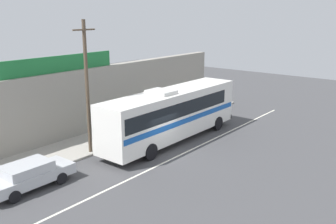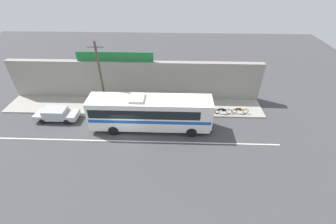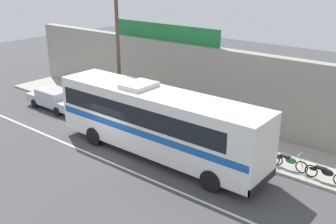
{
  "view_description": "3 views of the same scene",
  "coord_description": "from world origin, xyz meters",
  "px_view_note": "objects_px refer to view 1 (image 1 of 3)",
  "views": [
    {
      "loc": [
        -17.33,
        -14.11,
        8.71
      ],
      "look_at": [
        1.93,
        1.29,
        2.17
      ],
      "focal_mm": 40.39,
      "sensor_mm": 36.0,
      "label": 1
    },
    {
      "loc": [
        4.82,
        -16.92,
        15.17
      ],
      "look_at": [
        4.17,
        2.04,
        1.56
      ],
      "focal_mm": 24.15,
      "sensor_mm": 36.0,
      "label": 2
    },
    {
      "loc": [
        14.58,
        -12.86,
        9.42
      ],
      "look_at": [
        2.22,
        2.48,
        2.08
      ],
      "focal_mm": 41.78,
      "sensor_mm": 36.0,
      "label": 3
    }
  ],
  "objects_px": {
    "motorcycle_red": "(214,102)",
    "motorcycle_orange": "(191,110)",
    "motorcycle_purple": "(203,106)",
    "motorcycle_blue": "(182,113)",
    "pedestrian_by_curb": "(141,114)",
    "utility_pole": "(87,86)",
    "pedestrian_far_left": "(107,123)",
    "parked_car": "(29,175)",
    "intercity_bus": "(171,112)"
  },
  "relations": [
    {
      "from": "intercity_bus",
      "to": "motorcycle_purple",
      "type": "bearing_deg",
      "value": 18.19
    },
    {
      "from": "parked_car",
      "to": "motorcycle_orange",
      "type": "distance_m",
      "value": 16.57
    },
    {
      "from": "motorcycle_purple",
      "to": "motorcycle_orange",
      "type": "height_order",
      "value": "same"
    },
    {
      "from": "motorcycle_red",
      "to": "pedestrian_far_left",
      "type": "relative_size",
      "value": 1.13
    },
    {
      "from": "intercity_bus",
      "to": "motorcycle_orange",
      "type": "height_order",
      "value": "intercity_bus"
    },
    {
      "from": "motorcycle_blue",
      "to": "parked_car",
      "type": "bearing_deg",
      "value": -174.2
    },
    {
      "from": "parked_car",
      "to": "pedestrian_by_curb",
      "type": "xyz_separation_m",
      "value": [
        11.25,
        2.58,
        0.41
      ]
    },
    {
      "from": "motorcycle_purple",
      "to": "pedestrian_by_curb",
      "type": "relative_size",
      "value": 1.11
    },
    {
      "from": "motorcycle_blue",
      "to": "pedestrian_by_curb",
      "type": "height_order",
      "value": "pedestrian_by_curb"
    },
    {
      "from": "motorcycle_purple",
      "to": "pedestrian_far_left",
      "type": "bearing_deg",
      "value": 172.66
    },
    {
      "from": "motorcycle_red",
      "to": "motorcycle_orange",
      "type": "distance_m",
      "value": 3.68
    },
    {
      "from": "utility_pole",
      "to": "motorcycle_blue",
      "type": "height_order",
      "value": "utility_pole"
    },
    {
      "from": "motorcycle_blue",
      "to": "motorcycle_red",
      "type": "bearing_deg",
      "value": 0.92
    },
    {
      "from": "parked_car",
      "to": "pedestrian_far_left",
      "type": "relative_size",
      "value": 2.75
    },
    {
      "from": "pedestrian_by_curb",
      "to": "pedestrian_far_left",
      "type": "bearing_deg",
      "value": 175.54
    },
    {
      "from": "parked_car",
      "to": "motorcycle_purple",
      "type": "height_order",
      "value": "parked_car"
    },
    {
      "from": "motorcycle_purple",
      "to": "intercity_bus",
      "type": "bearing_deg",
      "value": -161.81
    },
    {
      "from": "motorcycle_orange",
      "to": "pedestrian_far_left",
      "type": "distance_m",
      "value": 8.69
    },
    {
      "from": "motorcycle_blue",
      "to": "motorcycle_orange",
      "type": "xyz_separation_m",
      "value": [
        1.37,
        0.06,
        0.0
      ]
    },
    {
      "from": "motorcycle_red",
      "to": "motorcycle_orange",
      "type": "xyz_separation_m",
      "value": [
        -3.68,
        -0.02,
        0.0
      ]
    },
    {
      "from": "pedestrian_by_curb",
      "to": "intercity_bus",
      "type": "bearing_deg",
      "value": -104.28
    },
    {
      "from": "utility_pole",
      "to": "motorcycle_orange",
      "type": "distance_m",
      "value": 11.94
    },
    {
      "from": "motorcycle_orange",
      "to": "pedestrian_by_curb",
      "type": "bearing_deg",
      "value": 169.39
    },
    {
      "from": "parked_car",
      "to": "motorcycle_purple",
      "type": "relative_size",
      "value": 2.36
    },
    {
      "from": "motorcycle_blue",
      "to": "intercity_bus",
      "type": "bearing_deg",
      "value": -151.22
    },
    {
      "from": "motorcycle_red",
      "to": "motorcycle_purple",
      "type": "bearing_deg",
      "value": -176.64
    },
    {
      "from": "motorcycle_orange",
      "to": "pedestrian_far_left",
      "type": "bearing_deg",
      "value": 171.77
    },
    {
      "from": "parked_car",
      "to": "motorcycle_purple",
      "type": "bearing_deg",
      "value": 4.71
    },
    {
      "from": "intercity_bus",
      "to": "parked_car",
      "type": "bearing_deg",
      "value": 173.89
    },
    {
      "from": "utility_pole",
      "to": "motorcycle_purple",
      "type": "xyz_separation_m",
      "value": [
        13.09,
        0.12,
        -3.8
      ]
    },
    {
      "from": "parked_car",
      "to": "pedestrian_far_left",
      "type": "bearing_deg",
      "value": 19.76
    },
    {
      "from": "utility_pole",
      "to": "motorcycle_orange",
      "type": "height_order",
      "value": "utility_pole"
    },
    {
      "from": "motorcycle_red",
      "to": "motorcycle_orange",
      "type": "height_order",
      "value": "same"
    },
    {
      "from": "pedestrian_far_left",
      "to": "pedestrian_by_curb",
      "type": "height_order",
      "value": "pedestrian_by_curb"
    },
    {
      "from": "motorcycle_orange",
      "to": "motorcycle_blue",
      "type": "bearing_deg",
      "value": -177.46
    },
    {
      "from": "motorcycle_orange",
      "to": "utility_pole",
      "type": "bearing_deg",
      "value": -178.93
    },
    {
      "from": "parked_car",
      "to": "utility_pole",
      "type": "relative_size",
      "value": 0.56
    },
    {
      "from": "parked_car",
      "to": "motorcycle_orange",
      "type": "xyz_separation_m",
      "value": [
        16.49,
        1.6,
        -0.17
      ]
    },
    {
      "from": "pedestrian_far_left",
      "to": "motorcycle_orange",
      "type": "bearing_deg",
      "value": -8.23
    },
    {
      "from": "intercity_bus",
      "to": "pedestrian_far_left",
      "type": "relative_size",
      "value": 7.35
    },
    {
      "from": "parked_car",
      "to": "motorcycle_blue",
      "type": "xyz_separation_m",
      "value": [
        15.12,
        1.54,
        -0.17
      ]
    },
    {
      "from": "motorcycle_orange",
      "to": "pedestrian_far_left",
      "type": "xyz_separation_m",
      "value": [
        -8.59,
        1.24,
        0.53
      ]
    },
    {
      "from": "parked_car",
      "to": "pedestrian_far_left",
      "type": "xyz_separation_m",
      "value": [
        7.9,
        2.84,
        0.36
      ]
    },
    {
      "from": "motorcycle_red",
      "to": "motorcycle_orange",
      "type": "bearing_deg",
      "value": -179.68
    },
    {
      "from": "intercity_bus",
      "to": "pedestrian_by_curb",
      "type": "relative_size",
      "value": 7.03
    },
    {
      "from": "motorcycle_red",
      "to": "pedestrian_far_left",
      "type": "distance_m",
      "value": 12.34
    },
    {
      "from": "motorcycle_orange",
      "to": "pedestrian_by_curb",
      "type": "relative_size",
      "value": 1.08
    },
    {
      "from": "pedestrian_far_left",
      "to": "parked_car",
      "type": "bearing_deg",
      "value": -160.24
    },
    {
      "from": "utility_pole",
      "to": "pedestrian_far_left",
      "type": "height_order",
      "value": "utility_pole"
    },
    {
      "from": "intercity_bus",
      "to": "motorcycle_blue",
      "type": "distance_m",
      "value": 5.69
    }
  ]
}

